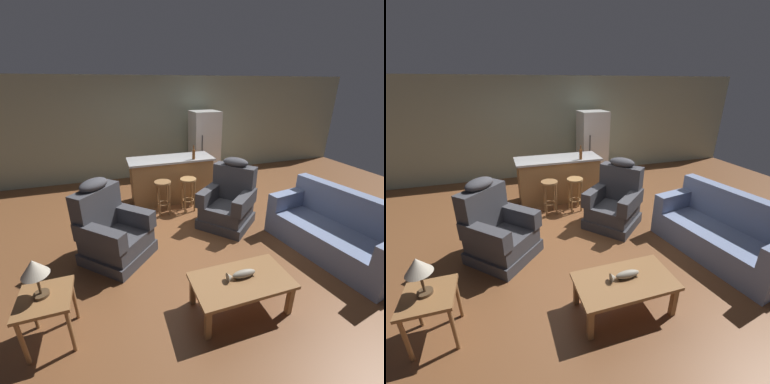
% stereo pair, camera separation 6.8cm
% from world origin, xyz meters
% --- Properties ---
extents(ground_plane, '(12.00, 12.00, 0.00)m').
position_xyz_m(ground_plane, '(0.00, 0.00, 0.00)').
color(ground_plane, brown).
extents(back_wall, '(12.00, 0.05, 2.60)m').
position_xyz_m(back_wall, '(0.00, 3.12, 1.30)').
color(back_wall, '#9EA88E').
rests_on(back_wall, ground_plane).
extents(coffee_table, '(1.10, 0.60, 0.42)m').
position_xyz_m(coffee_table, '(-0.03, -1.87, 0.36)').
color(coffee_table, olive).
rests_on(coffee_table, ground_plane).
extents(fish_figurine, '(0.34, 0.10, 0.10)m').
position_xyz_m(fish_figurine, '(-0.02, -1.85, 0.46)').
color(fish_figurine, '#4C3823').
rests_on(fish_figurine, coffee_table).
extents(couch, '(1.15, 2.01, 0.94)m').
position_xyz_m(couch, '(1.86, -1.33, 0.34)').
color(couch, '#707FA3').
rests_on(couch, ground_plane).
extents(recliner_near_lamp, '(1.19, 1.19, 1.20)m').
position_xyz_m(recliner_near_lamp, '(-1.34, -0.39, 0.42)').
color(recliner_near_lamp, '#3D3D42').
rests_on(recliner_near_lamp, ground_plane).
extents(recliner_near_island, '(1.19, 1.19, 1.20)m').
position_xyz_m(recliner_near_island, '(0.72, -0.03, 0.42)').
color(recliner_near_island, '#3D3D42').
rests_on(recliner_near_island, ground_plane).
extents(end_table, '(0.48, 0.48, 0.56)m').
position_xyz_m(end_table, '(-1.99, -1.62, 0.46)').
color(end_table, olive).
rests_on(end_table, ground_plane).
extents(table_lamp, '(0.24, 0.24, 0.41)m').
position_xyz_m(table_lamp, '(-2.01, -1.60, 0.87)').
color(table_lamp, '#4C3823').
rests_on(table_lamp, end_table).
extents(kitchen_island, '(1.80, 0.70, 0.95)m').
position_xyz_m(kitchen_island, '(0.00, 1.35, 0.48)').
color(kitchen_island, '#9E7042').
rests_on(kitchen_island, ground_plane).
extents(bar_stool_left, '(0.32, 0.32, 0.68)m').
position_xyz_m(bar_stool_left, '(-0.33, 0.72, 0.47)').
color(bar_stool_left, olive).
rests_on(bar_stool_left, ground_plane).
extents(bar_stool_right, '(0.32, 0.32, 0.68)m').
position_xyz_m(bar_stool_right, '(0.19, 0.72, 0.47)').
color(bar_stool_right, '#A87A47').
rests_on(bar_stool_right, ground_plane).
extents(refrigerator, '(0.70, 0.69, 1.76)m').
position_xyz_m(refrigerator, '(1.23, 2.55, 0.88)').
color(refrigerator, white).
rests_on(refrigerator, ground_plane).
extents(bottle_tall_green, '(0.06, 0.06, 0.29)m').
position_xyz_m(bottle_tall_green, '(0.43, 1.10, 1.06)').
color(bottle_tall_green, brown).
rests_on(bottle_tall_green, kitchen_island).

